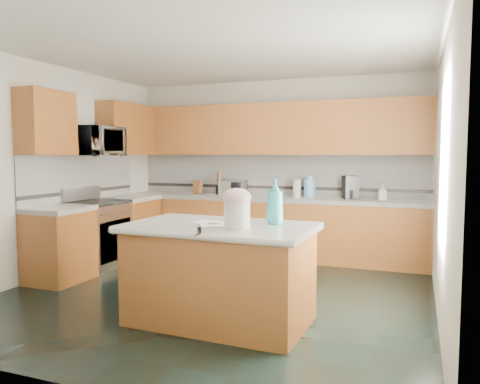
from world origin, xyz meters
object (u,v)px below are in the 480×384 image
at_px(island_top, 220,227).
at_px(treat_jar, 237,215).
at_px(coffee_maker, 350,187).
at_px(soap_bottle_island, 275,201).
at_px(knife_block, 198,187).
at_px(toaster_oven, 233,188).
at_px(island_base, 220,277).

bearing_deg(island_top, treat_jar, -33.58).
bearing_deg(coffee_maker, treat_jar, -124.45).
bearing_deg(soap_bottle_island, knife_block, 120.82).
distance_m(treat_jar, knife_block, 3.58).
bearing_deg(island_top, coffee_maker, 77.02).
bearing_deg(treat_jar, soap_bottle_island, 61.68).
relative_size(treat_jar, knife_block, 1.11).
distance_m(treat_jar, soap_bottle_island, 0.44).
bearing_deg(coffee_maker, island_top, -129.48).
relative_size(island_top, knife_block, 7.91).
height_order(island_top, treat_jar, treat_jar).
bearing_deg(toaster_oven, coffee_maker, -7.64).
height_order(island_base, knife_block, knife_block).
xyz_separation_m(toaster_oven, coffee_maker, (1.80, 0.03, 0.05)).
relative_size(treat_jar, coffee_maker, 0.72).
bearing_deg(toaster_oven, treat_jar, -76.25).
distance_m(island_top, coffee_maker, 3.02).
height_order(soap_bottle_island, toaster_oven, soap_bottle_island).
height_order(island_top, knife_block, knife_block).
xyz_separation_m(island_base, island_top, (0.00, 0.00, 0.46)).
relative_size(island_top, treat_jar, 7.13).
height_order(island_base, coffee_maker, coffee_maker).
height_order(treat_jar, knife_block, treat_jar).
bearing_deg(knife_block, island_top, -52.59).
distance_m(knife_block, coffee_maker, 2.42).
xyz_separation_m(island_base, coffee_maker, (0.79, 2.91, 0.66)).
height_order(soap_bottle_island, knife_block, soap_bottle_island).
bearing_deg(toaster_oven, soap_bottle_island, -69.62).
distance_m(island_top, treat_jar, 0.33).
xyz_separation_m(treat_jar, toaster_oven, (-1.25, 3.05, -0.00)).
bearing_deg(treat_jar, island_top, 148.38).
height_order(soap_bottle_island, coffee_maker, soap_bottle_island).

